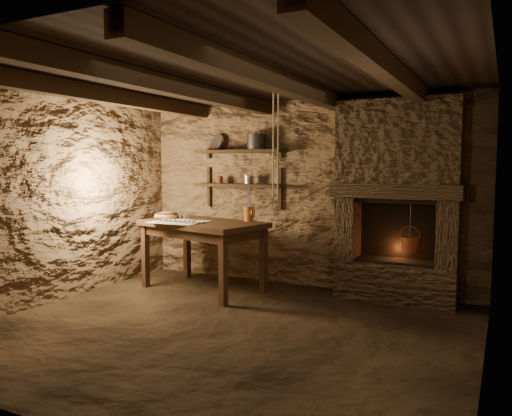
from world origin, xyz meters
The scene contains 25 objects.
floor centered at (0.00, 0.00, 0.00)m, with size 4.50×4.50×0.00m, color black.
back_wall centered at (0.00, 2.00, 1.20)m, with size 4.50×0.04×2.40m, color #513A26.
front_wall centered at (0.00, -2.00, 1.20)m, with size 4.50×0.04×2.40m, color #513A26.
left_wall centered at (-2.25, 0.00, 1.20)m, with size 0.04×4.00×2.40m, color #513A26.
right_wall centered at (2.25, 0.00, 1.20)m, with size 0.04×4.00×2.40m, color #513A26.
ceiling centered at (0.00, 0.00, 2.40)m, with size 4.50×4.00×0.04m, color black.
beam_far_left centered at (-1.50, 0.00, 2.31)m, with size 0.14×3.95×0.16m, color black.
beam_mid_left centered at (-0.50, 0.00, 2.31)m, with size 0.14×3.95×0.16m, color black.
beam_mid_right centered at (0.50, 0.00, 2.31)m, with size 0.14×3.95×0.16m, color black.
beam_far_right centered at (1.50, 0.00, 2.31)m, with size 0.14×3.95×0.16m, color black.
shelf_lower centered at (-0.85, 1.84, 1.30)m, with size 1.25×0.30×0.04m, color black.
shelf_upper centered at (-0.85, 1.84, 1.75)m, with size 1.25×0.30×0.04m, color black.
hearth centered at (1.25, 1.77, 1.23)m, with size 1.43×0.51×2.30m.
work_table centered at (-1.01, 1.19, 0.47)m, with size 1.68×1.19×0.87m.
linen_cloth centered at (-1.21, 0.98, 0.88)m, with size 0.64×0.52×0.01m, color beige.
pewter_cutlery_row centered at (-1.21, 0.96, 0.89)m, with size 0.54×0.21×0.01m, color gray, non-canonical shape.
drinking_glasses centered at (-1.19, 1.10, 0.92)m, with size 0.21×0.06×0.08m, color white, non-canonical shape.
stoneware_jug centered at (-0.50, 1.46, 1.05)m, with size 0.14×0.13×0.42m.
wooden_bowl centered at (-1.59, 1.22, 0.91)m, with size 0.32×0.32×0.11m, color olive.
iron_stockpot centered at (-0.59, 1.84, 1.86)m, with size 0.24×0.24×0.18m, color #2A2826.
tin_pan centered at (-1.24, 1.94, 1.89)m, with size 0.23×0.23×0.03m, color #959691.
small_kettle centered at (-0.70, 1.84, 1.38)m, with size 0.17×0.13×0.18m, color #959691, non-canonical shape.
rusty_tin centered at (-1.15, 1.84, 1.37)m, with size 0.10×0.10×0.10m, color #5A2412.
red_pot centered at (1.41, 1.72, 0.70)m, with size 0.24×0.24×0.54m.
hanging_ropes centered at (0.05, 1.05, 1.80)m, with size 0.08×0.08×1.20m, color #C2B588, non-canonical shape.
Camera 1 is at (2.36, -4.02, 1.57)m, focal length 35.00 mm.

